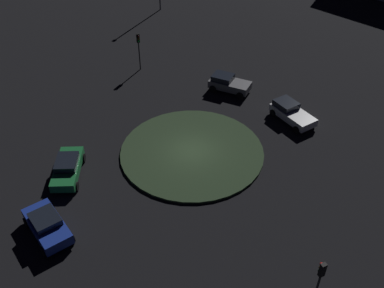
% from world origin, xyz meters
% --- Properties ---
extents(ground_plane, '(117.56, 117.56, 0.00)m').
position_xyz_m(ground_plane, '(0.00, 0.00, 0.00)').
color(ground_plane, black).
extents(roundabout_island, '(11.38, 11.38, 0.20)m').
position_xyz_m(roundabout_island, '(0.00, 0.00, 0.10)').
color(roundabout_island, '#2D4228').
rests_on(roundabout_island, ground_plane).
extents(car_grey, '(3.32, 4.24, 1.55)m').
position_xyz_m(car_grey, '(8.55, 5.20, 0.81)').
color(car_grey, slate).
rests_on(car_grey, ground_plane).
extents(car_green, '(4.02, 4.59, 1.45)m').
position_xyz_m(car_green, '(-8.86, 3.65, 0.76)').
color(car_green, '#1E7238').
rests_on(car_green, ground_plane).
extents(car_blue, '(2.15, 4.09, 1.52)m').
position_xyz_m(car_blue, '(-12.39, -0.71, 0.81)').
color(car_blue, '#1E38A5').
rests_on(car_blue, ground_plane).
extents(car_white, '(2.41, 4.29, 1.49)m').
position_xyz_m(car_white, '(9.54, -1.82, 0.77)').
color(car_white, white).
rests_on(car_white, ground_plane).
extents(traffic_light_south, '(0.34, 0.38, 4.36)m').
position_xyz_m(traffic_light_south, '(-3.55, -14.87, 3.10)').
color(traffic_light_south, '#2D2D2D').
rests_on(traffic_light_south, ground_plane).
extents(traffic_light_north, '(0.35, 0.39, 3.91)m').
position_xyz_m(traffic_light_north, '(4.25, 13.95, 2.79)').
color(traffic_light_north, '#2D2D2D').
rests_on(traffic_light_north, ground_plane).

